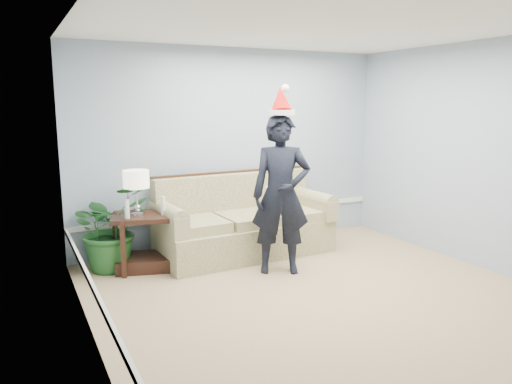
{
  "coord_description": "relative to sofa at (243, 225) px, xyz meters",
  "views": [
    {
      "loc": [
        -2.78,
        -3.77,
        1.99
      ],
      "look_at": [
        -0.13,
        1.55,
        0.91
      ],
      "focal_mm": 35.0,
      "sensor_mm": 36.0,
      "label": 1
    }
  ],
  "objects": [
    {
      "name": "room_shell",
      "position": [
        0.08,
        -2.03,
        0.98
      ],
      "size": [
        4.54,
        5.04,
        2.74
      ],
      "color": "tan",
      "rests_on": "ground"
    },
    {
      "name": "wainscot_trim",
      "position": [
        -1.09,
        -0.86,
        0.08
      ],
      "size": [
        4.49,
        4.99,
        0.06
      ],
      "color": "white",
      "rests_on": "room_shell"
    },
    {
      "name": "sofa",
      "position": [
        0.0,
        0.0,
        0.0
      ],
      "size": [
        2.3,
        1.07,
        1.06
      ],
      "rotation": [
        0.0,
        0.0,
        0.05
      ],
      "color": "#58622E",
      "rests_on": "room_shell"
    },
    {
      "name": "side_table",
      "position": [
        -1.34,
        -0.04,
        -0.11
      ],
      "size": [
        0.82,
        0.75,
        0.67
      ],
      "rotation": [
        0.0,
        0.0,
        -0.28
      ],
      "color": "#341B12",
      "rests_on": "room_shell"
    },
    {
      "name": "table_lamp",
      "position": [
        -1.4,
        -0.07,
        0.7
      ],
      "size": [
        0.3,
        0.3,
        0.54
      ],
      "color": "silver",
      "rests_on": "side_table"
    },
    {
      "name": "candle_pair",
      "position": [
        -1.33,
        -0.17,
        0.4
      ],
      "size": [
        0.48,
        0.06,
        0.22
      ],
      "color": "silver",
      "rests_on": "side_table"
    },
    {
      "name": "houseplant",
      "position": [
        -1.69,
        0.12,
        0.14
      ],
      "size": [
        1.17,
        1.1,
        1.03
      ],
      "primitive_type": "imported",
      "rotation": [
        0.0,
        0.0,
        0.4
      ],
      "color": "#1F5724",
      "rests_on": "room_shell"
    },
    {
      "name": "man",
      "position": [
        0.09,
        -0.86,
        0.55
      ],
      "size": [
        0.8,
        0.68,
        1.85
      ],
      "primitive_type": "imported",
      "rotation": [
        0.0,
        0.0,
        -0.43
      ],
      "color": "black",
      "rests_on": "room_shell"
    },
    {
      "name": "santa_hat",
      "position": [
        0.09,
        -0.85,
        1.61
      ],
      "size": [
        0.37,
        0.4,
        0.35
      ],
      "rotation": [
        0.0,
        0.0,
        -0.29
      ],
      "color": "white",
      "rests_on": "man"
    },
    {
      "name": "teddy_bear",
      "position": [
        0.32,
        -0.22,
        0.31
      ],
      "size": [
        0.28,
        0.29,
        0.37
      ],
      "rotation": [
        0.0,
        0.0,
        -0.29
      ],
      "color": "white",
      "rests_on": "sofa"
    }
  ]
}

